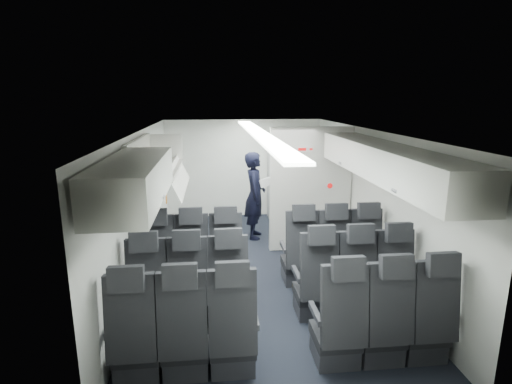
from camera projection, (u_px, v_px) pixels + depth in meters
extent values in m
cube|color=black|center=(259.00, 270.00, 6.21)|extent=(3.40, 6.00, 0.01)
cube|color=silver|center=(259.00, 131.00, 5.72)|extent=(3.40, 6.00, 0.01)
cube|color=silver|center=(244.00, 168.00, 8.87)|extent=(3.40, 0.01, 2.15)
cube|color=silver|center=(303.00, 303.00, 3.06)|extent=(3.40, 0.01, 2.15)
cube|color=silver|center=(143.00, 206.00, 5.79)|extent=(0.01, 6.00, 2.15)
cube|color=silver|center=(368.00, 200.00, 6.14)|extent=(0.01, 6.00, 2.15)
cube|color=white|center=(259.00, 133.00, 5.72)|extent=(0.25, 5.52, 0.03)
cube|color=black|center=(161.00, 270.00, 5.57)|extent=(0.44, 0.46, 0.12)
cube|color=#2D2D33|center=(162.00, 280.00, 5.60)|extent=(0.42, 0.42, 0.22)
cube|color=black|center=(158.00, 245.00, 5.25)|extent=(0.44, 0.20, 0.80)
cube|color=black|center=(155.00, 217.00, 5.11)|extent=(0.30, 0.12, 0.23)
cube|color=#2D2D33|center=(144.00, 252.00, 5.45)|extent=(0.05, 0.40, 0.06)
cube|color=#2D2D33|center=(176.00, 251.00, 5.50)|extent=(0.05, 0.40, 0.06)
cube|color=black|center=(194.00, 268.00, 5.61)|extent=(0.44, 0.46, 0.12)
cube|color=#2D2D33|center=(194.00, 279.00, 5.65)|extent=(0.42, 0.42, 0.22)
cube|color=black|center=(192.00, 244.00, 5.30)|extent=(0.44, 0.20, 0.80)
cube|color=black|center=(191.00, 216.00, 5.16)|extent=(0.30, 0.12, 0.23)
cube|color=#2D2D33|center=(177.00, 251.00, 5.50)|extent=(0.05, 0.40, 0.06)
cube|color=#2D2D33|center=(209.00, 250.00, 5.54)|extent=(0.05, 0.40, 0.06)
cube|color=black|center=(226.00, 267.00, 5.66)|extent=(0.44, 0.46, 0.12)
cube|color=#2D2D33|center=(226.00, 277.00, 5.70)|extent=(0.42, 0.42, 0.22)
cube|color=black|center=(226.00, 242.00, 5.34)|extent=(0.44, 0.20, 0.80)
cube|color=black|center=(226.00, 215.00, 5.20)|extent=(0.30, 0.12, 0.23)
cube|color=#2D2D33|center=(210.00, 250.00, 5.54)|extent=(0.05, 0.40, 0.06)
cube|color=#2D2D33|center=(241.00, 249.00, 5.59)|extent=(0.05, 0.40, 0.06)
cube|color=black|center=(298.00, 264.00, 5.77)|extent=(0.44, 0.46, 0.12)
cube|color=#2D2D33|center=(298.00, 274.00, 5.81)|extent=(0.42, 0.42, 0.22)
cube|color=black|center=(302.00, 240.00, 5.45)|extent=(0.44, 0.20, 0.80)
cube|color=black|center=(304.00, 213.00, 5.31)|extent=(0.30, 0.12, 0.23)
cube|color=#2D2D33|center=(284.00, 247.00, 5.65)|extent=(0.05, 0.40, 0.06)
cube|color=#2D2D33|center=(314.00, 246.00, 5.70)|extent=(0.05, 0.40, 0.06)
cube|color=black|center=(328.00, 262.00, 5.82)|extent=(0.44, 0.46, 0.12)
cube|color=#2D2D33|center=(328.00, 273.00, 5.85)|extent=(0.42, 0.42, 0.22)
cube|color=black|center=(334.00, 238.00, 5.50)|extent=(0.44, 0.20, 0.80)
cube|color=black|center=(337.00, 212.00, 5.36)|extent=(0.30, 0.12, 0.23)
cube|color=#2D2D33|center=(315.00, 246.00, 5.70)|extent=(0.05, 0.40, 0.06)
cube|color=#2D2D33|center=(345.00, 244.00, 5.74)|extent=(0.05, 0.40, 0.06)
cube|color=black|center=(358.00, 261.00, 5.86)|extent=(0.44, 0.46, 0.12)
cube|color=#2D2D33|center=(357.00, 271.00, 5.90)|extent=(0.42, 0.42, 0.22)
cube|color=black|center=(366.00, 237.00, 5.55)|extent=(0.44, 0.20, 0.80)
cube|color=black|center=(369.00, 211.00, 5.40)|extent=(0.30, 0.12, 0.23)
cube|color=#2D2D33|center=(345.00, 244.00, 5.75)|extent=(0.05, 0.40, 0.06)
cube|color=#2D2D33|center=(375.00, 243.00, 5.79)|extent=(0.05, 0.40, 0.06)
cube|color=black|center=(152.00, 302.00, 4.70)|extent=(0.44, 0.46, 0.12)
cube|color=#2D2D33|center=(153.00, 314.00, 4.73)|extent=(0.42, 0.42, 0.22)
cube|color=black|center=(147.00, 274.00, 4.38)|extent=(0.44, 0.20, 0.80)
cube|color=black|center=(144.00, 242.00, 4.24)|extent=(0.30, 0.12, 0.23)
cube|color=#2D2D33|center=(131.00, 282.00, 4.58)|extent=(0.05, 0.40, 0.06)
cube|color=#2D2D33|center=(170.00, 280.00, 4.63)|extent=(0.05, 0.40, 0.06)
cube|color=black|center=(191.00, 300.00, 4.74)|extent=(0.44, 0.46, 0.12)
cube|color=#2D2D33|center=(191.00, 312.00, 4.78)|extent=(0.42, 0.42, 0.22)
cube|color=black|center=(188.00, 272.00, 4.43)|extent=(0.44, 0.20, 0.80)
cube|color=black|center=(186.00, 240.00, 4.29)|extent=(0.30, 0.12, 0.23)
cube|color=#2D2D33|center=(171.00, 280.00, 4.63)|extent=(0.05, 0.40, 0.06)
cube|color=#2D2D33|center=(209.00, 278.00, 4.67)|extent=(0.05, 0.40, 0.06)
cube|color=black|center=(229.00, 298.00, 4.79)|extent=(0.44, 0.46, 0.12)
cube|color=#2D2D33|center=(229.00, 310.00, 4.83)|extent=(0.42, 0.42, 0.22)
cube|color=black|center=(229.00, 271.00, 4.47)|extent=(0.44, 0.20, 0.80)
cube|color=black|center=(228.00, 238.00, 4.33)|extent=(0.30, 0.12, 0.23)
cube|color=#2D2D33|center=(209.00, 278.00, 4.67)|extent=(0.05, 0.40, 0.06)
cube|color=#2D2D33|center=(247.00, 276.00, 4.72)|extent=(0.05, 0.40, 0.06)
cube|color=black|center=(313.00, 293.00, 4.90)|extent=(0.44, 0.46, 0.12)
cube|color=#2D2D33|center=(313.00, 305.00, 4.93)|extent=(0.42, 0.42, 0.22)
cube|color=black|center=(319.00, 267.00, 4.58)|extent=(0.44, 0.20, 0.80)
cube|color=black|center=(322.00, 235.00, 4.44)|extent=(0.30, 0.12, 0.23)
cube|color=#2D2D33|center=(297.00, 274.00, 4.78)|extent=(0.05, 0.40, 0.06)
cube|color=#2D2D33|center=(332.00, 272.00, 4.83)|extent=(0.05, 0.40, 0.06)
cube|color=black|center=(349.00, 291.00, 4.94)|extent=(0.44, 0.46, 0.12)
cube|color=#2D2D33|center=(348.00, 303.00, 4.98)|extent=(0.42, 0.42, 0.22)
cube|color=black|center=(357.00, 265.00, 4.63)|extent=(0.44, 0.20, 0.80)
cube|color=black|center=(361.00, 234.00, 4.49)|extent=(0.30, 0.12, 0.23)
cube|color=#2D2D33|center=(333.00, 272.00, 4.83)|extent=(0.05, 0.40, 0.06)
cube|color=#2D2D33|center=(368.00, 271.00, 4.87)|extent=(0.05, 0.40, 0.06)
cube|color=black|center=(384.00, 290.00, 4.99)|extent=(0.44, 0.46, 0.12)
cube|color=#2D2D33|center=(383.00, 301.00, 5.03)|extent=(0.42, 0.42, 0.22)
cube|color=black|center=(394.00, 263.00, 4.67)|extent=(0.44, 0.20, 0.80)
cube|color=black|center=(399.00, 232.00, 4.53)|extent=(0.30, 0.12, 0.23)
cube|color=#2D2D33|center=(369.00, 271.00, 4.87)|extent=(0.05, 0.40, 0.06)
cube|color=#2D2D33|center=(403.00, 269.00, 4.92)|extent=(0.05, 0.40, 0.06)
cube|color=black|center=(138.00, 348.00, 3.83)|extent=(0.44, 0.46, 0.12)
cube|color=#2D2D33|center=(140.00, 363.00, 3.86)|extent=(0.42, 0.42, 0.22)
cube|color=black|center=(131.00, 318.00, 3.51)|extent=(0.44, 0.20, 0.80)
cube|color=black|center=(126.00, 279.00, 3.37)|extent=(0.30, 0.12, 0.23)
cube|color=#2D2D33|center=(112.00, 325.00, 3.71)|extent=(0.05, 0.40, 0.06)
cube|color=#2D2D33|center=(160.00, 322.00, 3.75)|extent=(0.05, 0.40, 0.06)
cube|color=black|center=(186.00, 345.00, 3.87)|extent=(0.44, 0.46, 0.12)
cube|color=#2D2D33|center=(187.00, 359.00, 3.91)|extent=(0.42, 0.42, 0.22)
cube|color=black|center=(182.00, 315.00, 3.56)|extent=(0.44, 0.20, 0.80)
cube|color=black|center=(180.00, 276.00, 3.41)|extent=(0.30, 0.12, 0.23)
cube|color=#2D2D33|center=(161.00, 322.00, 3.76)|extent=(0.05, 0.40, 0.06)
cube|color=#2D2D33|center=(208.00, 320.00, 3.80)|extent=(0.05, 0.40, 0.06)
cube|color=black|center=(232.00, 342.00, 3.92)|extent=(0.44, 0.46, 0.12)
cube|color=#2D2D33|center=(232.00, 356.00, 3.96)|extent=(0.42, 0.42, 0.22)
cube|color=black|center=(233.00, 313.00, 3.60)|extent=(0.44, 0.20, 0.80)
cube|color=black|center=(232.00, 274.00, 3.46)|extent=(0.30, 0.12, 0.23)
cube|color=#2D2D33|center=(209.00, 319.00, 3.80)|extent=(0.05, 0.40, 0.06)
cube|color=#2D2D33|center=(255.00, 317.00, 3.85)|extent=(0.05, 0.40, 0.06)
cube|color=black|center=(335.00, 336.00, 4.03)|extent=(0.44, 0.46, 0.12)
cube|color=#2D2D33|center=(334.00, 350.00, 4.06)|extent=(0.42, 0.42, 0.22)
cube|color=black|center=(344.00, 306.00, 3.71)|extent=(0.44, 0.20, 0.80)
cube|color=black|center=(348.00, 269.00, 3.57)|extent=(0.30, 0.12, 0.23)
cube|color=#2D2D33|center=(316.00, 313.00, 3.91)|extent=(0.05, 0.40, 0.06)
cube|color=#2D2D33|center=(359.00, 311.00, 3.96)|extent=(0.05, 0.40, 0.06)
cube|color=black|center=(378.00, 333.00, 4.07)|extent=(0.44, 0.46, 0.12)
cube|color=#2D2D33|center=(377.00, 347.00, 4.11)|extent=(0.42, 0.42, 0.22)
cube|color=black|center=(391.00, 304.00, 3.76)|extent=(0.44, 0.20, 0.80)
cube|color=black|center=(397.00, 266.00, 3.62)|extent=(0.30, 0.12, 0.23)
cube|color=#2D2D33|center=(360.00, 311.00, 3.96)|extent=(0.05, 0.40, 0.06)
cube|color=#2D2D33|center=(402.00, 308.00, 4.00)|extent=(0.05, 0.40, 0.06)
cube|color=black|center=(420.00, 330.00, 4.12)|extent=(0.44, 0.46, 0.12)
cube|color=#2D2D33|center=(418.00, 344.00, 4.16)|extent=(0.42, 0.42, 0.22)
cube|color=black|center=(436.00, 301.00, 3.80)|extent=(0.44, 0.20, 0.80)
cube|color=black|center=(443.00, 264.00, 3.66)|extent=(0.30, 0.12, 0.23)
cube|color=#2D2D33|center=(403.00, 308.00, 4.00)|extent=(0.05, 0.40, 0.06)
cube|color=#2D2D33|center=(444.00, 306.00, 4.05)|extent=(0.05, 0.40, 0.06)
cube|color=white|center=(134.00, 181.00, 3.70)|extent=(0.52, 1.80, 0.40)
cylinder|color=slate|center=(162.00, 197.00, 3.77)|extent=(0.04, 0.10, 0.04)
cube|color=#9E9E93|center=(159.00, 169.00, 5.44)|extent=(0.52, 1.70, 0.04)
cube|color=white|center=(139.00, 155.00, 5.37)|extent=(0.06, 1.70, 0.44)
cube|color=white|center=(149.00, 165.00, 4.59)|extent=(0.52, 0.04, 0.40)
cube|color=white|center=(165.00, 147.00, 6.20)|extent=(0.52, 0.04, 0.40)
cube|color=white|center=(178.00, 177.00, 5.49)|extent=(0.21, 1.61, 0.38)
cube|color=white|center=(420.00, 175.00, 3.99)|extent=(0.52, 1.80, 0.40)
cylinder|color=slate|center=(395.00, 191.00, 4.00)|extent=(0.04, 0.10, 0.04)
cube|color=white|center=(358.00, 152.00, 5.69)|extent=(0.52, 1.70, 0.40)
cylinder|color=slate|center=(341.00, 163.00, 5.70)|extent=(0.04, 0.10, 0.04)
cube|color=silver|center=(310.00, 189.00, 6.84)|extent=(1.40, 0.12, 2.13)
cube|color=white|center=(305.00, 149.00, 6.59)|extent=(0.24, 0.01, 0.10)
cube|color=red|center=(302.00, 149.00, 6.58)|extent=(0.13, 0.01, 0.04)
cube|color=red|center=(311.00, 149.00, 6.59)|extent=(0.05, 0.01, 0.03)
cylinder|color=white|center=(330.00, 186.00, 6.79)|extent=(0.11, 0.01, 0.11)
cylinder|color=red|center=(330.00, 186.00, 6.78)|extent=(0.09, 0.01, 0.09)
cube|color=#939399|center=(288.00, 175.00, 8.72)|extent=(0.85, 0.50, 1.90)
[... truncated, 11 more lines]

